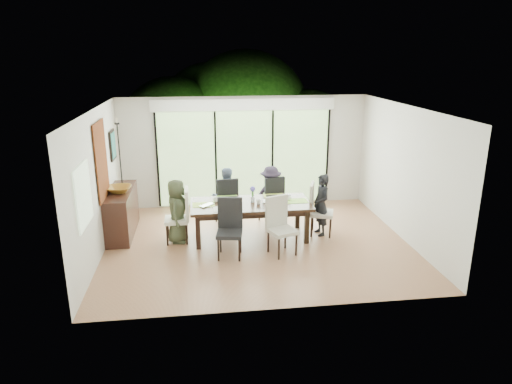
{
  "coord_description": "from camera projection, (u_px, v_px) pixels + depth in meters",
  "views": [
    {
      "loc": [
        -1.14,
        -8.43,
        3.69
      ],
      "look_at": [
        0.0,
        0.25,
        1.0
      ],
      "focal_mm": 32.0,
      "sensor_mm": 36.0,
      "label": 1
    }
  ],
  "objects": [
    {
      "name": "placemat_far_l",
      "position": [
        227.0,
        198.0,
        9.58
      ],
      "size": [
        0.44,
        0.32,
        0.01
      ],
      "primitive_type": "cube",
      "color": "#6B9F39",
      "rests_on": "table_top"
    },
    {
      "name": "chair_right_end",
      "position": [
        322.0,
        209.0,
        9.51
      ],
      "size": [
        0.59,
        0.59,
        1.11
      ],
      "primitive_type": null,
      "rotation": [
        0.0,
        0.0,
        1.25
      ],
      "color": "beige",
      "rests_on": "floor"
    },
    {
      "name": "cup_b",
      "position": [
        259.0,
        202.0,
        9.17
      ],
      "size": [
        0.12,
        0.12,
        0.09
      ],
      "primitive_type": "imported",
      "rotation": [
        0.0,
        0.0,
        1.76
      ],
      "color": "white",
      "rests_on": "table_top"
    },
    {
      "name": "wall_right",
      "position": [
        405.0,
        173.0,
        9.19
      ],
      "size": [
        0.02,
        5.0,
        2.7
      ],
      "primitive_type": "cube",
      "color": "beige",
      "rests_on": "floor"
    },
    {
      "name": "table_leg_fr",
      "position": [
        307.0,
        227.0,
        9.11
      ],
      "size": [
        0.09,
        0.09,
        0.7
      ],
      "primitive_type": "cube",
      "color": "black",
      "rests_on": "floor"
    },
    {
      "name": "person_far_right",
      "position": [
        271.0,
        195.0,
        10.15
      ],
      "size": [
        0.62,
        0.4,
        1.3
      ],
      "primitive_type": "imported",
      "rotation": [
        0.0,
        0.0,
        3.17
      ],
      "color": "#261E2D",
      "rests_on": "floor"
    },
    {
      "name": "candlestick_shaft",
      "position": [
        120.0,
        155.0,
        9.56
      ],
      "size": [
        0.03,
        0.03,
        1.32
      ],
      "primitive_type": "cylinder",
      "color": "black",
      "rests_on": "sideboard"
    },
    {
      "name": "person_far_left",
      "position": [
        226.0,
        197.0,
        10.02
      ],
      "size": [
        0.67,
        0.5,
        1.3
      ],
      "primitive_type": "imported",
      "rotation": [
        0.0,
        0.0,
        3.35
      ],
      "color": "slate",
      "rests_on": "floor"
    },
    {
      "name": "wall_left",
      "position": [
        97.0,
        184.0,
        8.45
      ],
      "size": [
        0.02,
        5.0,
        2.7
      ],
      "primitive_type": "cube",
      "color": "beige",
      "rests_on": "floor"
    },
    {
      "name": "bowl",
      "position": [
        119.0,
        189.0,
        9.32
      ],
      "size": [
        0.5,
        0.5,
        0.12
      ],
      "primitive_type": "imported",
      "color": "brown",
      "rests_on": "sideboard"
    },
    {
      "name": "mullion_c",
      "position": [
        272.0,
        157.0,
        11.28
      ],
      "size": [
        0.05,
        0.04,
        2.3
      ],
      "primitive_type": "cube",
      "color": "black",
      "rests_on": "wall_back"
    },
    {
      "name": "book",
      "position": [
        262.0,
        201.0,
        9.34
      ],
      "size": [
        0.19,
        0.24,
        0.02
      ],
      "primitive_type": "imported",
      "rotation": [
        0.0,
        0.0,
        -0.11
      ],
      "color": "white",
      "rests_on": "table_top"
    },
    {
      "name": "hyacinth_blooms",
      "position": [
        253.0,
        189.0,
        9.23
      ],
      "size": [
        0.11,
        0.11,
        0.11
      ],
      "primitive_type": "sphere",
      "color": "#5B4EC5",
      "rests_on": "table_top"
    },
    {
      "name": "chair_near_left",
      "position": [
        229.0,
        229.0,
        8.43
      ],
      "size": [
        0.53,
        0.53,
        1.11
      ],
      "primitive_type": null,
      "rotation": [
        0.0,
        0.0,
        -0.16
      ],
      "color": "black",
      "rests_on": "floor"
    },
    {
      "name": "art_frame",
      "position": [
        113.0,
        145.0,
        9.95
      ],
      "size": [
        0.03,
        0.55,
        0.65
      ],
      "primitive_type": "cube",
      "color": "black",
      "rests_on": "wall_left"
    },
    {
      "name": "vase",
      "position": [
        253.0,
        199.0,
        9.3
      ],
      "size": [
        0.08,
        0.08,
        0.12
      ],
      "primitive_type": "cylinder",
      "color": "silver",
      "rests_on": "table_top"
    },
    {
      "name": "tablet_far_l",
      "position": [
        232.0,
        198.0,
        9.55
      ],
      "size": [
        0.26,
        0.18,
        0.01
      ],
      "primitive_type": "cube",
      "color": "black",
      "rests_on": "table_top"
    },
    {
      "name": "candlestick_pan",
      "position": [
        117.0,
        124.0,
        9.37
      ],
      "size": [
        0.11,
        0.11,
        0.03
      ],
      "primitive_type": "cylinder",
      "color": "black",
      "rests_on": "sideboard"
    },
    {
      "name": "blinds_header",
      "position": [
        244.0,
        105.0,
        10.82
      ],
      "size": [
        4.4,
        0.06,
        0.28
      ],
      "primitive_type": "cube",
      "color": "white",
      "rests_on": "wall_back"
    },
    {
      "name": "foliage_far",
      "position": [
        213.0,
        119.0,
        14.83
      ],
      "size": [
        3.6,
        3.6,
        3.6
      ],
      "primitive_type": "sphere",
      "color": "#14380F",
      "rests_on": "ground"
    },
    {
      "name": "papers",
      "position": [
        285.0,
        202.0,
        9.3
      ],
      "size": [
        0.3,
        0.22,
        0.0
      ],
      "primitive_type": "cube",
      "color": "white",
      "rests_on": "table_top"
    },
    {
      "name": "mullion_b",
      "position": [
        216.0,
        159.0,
        11.11
      ],
      "size": [
        0.05,
        0.04,
        2.3
      ],
      "primitive_type": "cube",
      "color": "black",
      "rests_on": "wall_back"
    },
    {
      "name": "placemat_paper",
      "position": [
        224.0,
        209.0,
        8.91
      ],
      "size": [
        0.44,
        0.32,
        0.01
      ],
      "primitive_type": "cube",
      "color": "white",
      "rests_on": "table_top"
    },
    {
      "name": "sideboard",
      "position": [
        122.0,
        212.0,
        9.57
      ],
      "size": [
        0.47,
        1.69,
        0.95
      ],
      "primitive_type": "cube",
      "color": "black",
      "rests_on": "floor"
    },
    {
      "name": "candle",
      "position": [
        117.0,
        120.0,
        9.35
      ],
      "size": [
        0.04,
        0.04,
        0.11
      ],
      "primitive_type": "cylinder",
      "color": "silver",
      "rests_on": "sideboard"
    },
    {
      "name": "floor",
      "position": [
        258.0,
        243.0,
        9.22
      ],
      "size": [
        6.0,
        5.0,
        0.01
      ],
      "primitive_type": "cube",
      "color": "brown",
      "rests_on": "ground"
    },
    {
      "name": "table_leg_br",
      "position": [
        297.0,
        213.0,
        9.92
      ],
      "size": [
        0.09,
        0.09,
        0.7
      ],
      "primitive_type": "cube",
      "color": "black",
      "rests_on": "floor"
    },
    {
      "name": "hyacinth_stems",
      "position": [
        253.0,
        194.0,
        9.26
      ],
      "size": [
        0.04,
        0.04,
        0.16
      ],
      "primitive_type": "cylinder",
      "color": "#337226",
      "rests_on": "table_top"
    },
    {
      "name": "placemat_far_r",
      "position": [
        274.0,
        196.0,
        9.71
      ],
      "size": [
        0.44,
        0.32,
        0.01
      ],
      "primitive_type": "cube",
      "color": "#ABC145",
      "rests_on": "table_top"
    },
    {
      "name": "table_leg_bl",
      "position": [
        198.0,
        217.0,
        9.65
      ],
      "size": [
        0.09,
        0.09,
        0.7
      ],
      "primitive_type": "cube",
      "color": "black",
      "rests_on": "floor"
    },
    {
      "name": "platter_base",
      "position": [
        224.0,
        208.0,
        8.9
      ],
      "size": [
        0.26,
        0.26,
        0.02
      ],
      "primitive_type": "cube",
      "color": "white",
      "rests_on": "table_top"
    },
    {
      "name": "cup_c",
      "position": [
        288.0,
        198.0,
        9.44
      ],
      "size": [
        0.13,
        0.13,
        0.1
      ],
      "primitive_type": "imported",
      "rotation": [
        0.0,
        0.0,
        3.17
      ],
      "color": "white",
      "rests_on": "table_top"
    },
    {
      "name": "platter_snacks",
      "position": [
        224.0,
        207.0,
        8.9
      ],
      "size": [
        0.2,
        0.2,
        0.01
      ],
      "primitive_type": "cube",
      "color": "#E45B1A",
      "rests_on": "table_top"
    },
    {
      "name": "chair_near_right",
      "position": [
        282.0,
        227.0,
        8.56
      ],
      "size": [
        0.6,
        0.6,
        1.11
      ],
      "primitive_type": null,
      "rotation": [
        0.0,
        0.0,
        0.38
      ],
      "color": "beige",
      "rests_on": "floor"
    },
    {
      "name": "cup_a",
      "position": [
        216.0,
        200.0,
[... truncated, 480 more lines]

